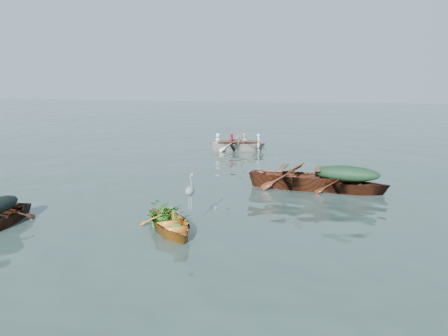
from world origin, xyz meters
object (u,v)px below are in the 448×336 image
object	(u,v)px
yellow_dinghy	(170,231)
rowed_boat	(238,151)
open_wooden_boat	(300,189)
heron	(190,196)
green_tarp_boat	(346,192)

from	to	relation	value
yellow_dinghy	rowed_boat	xyz separation A→B (m)	(-1.59, 13.13, 0.00)
open_wooden_boat	yellow_dinghy	bearing A→B (deg)	157.26
open_wooden_boat	heron	world-z (taller)	heron
green_tarp_boat	open_wooden_boat	distance (m)	1.54
yellow_dinghy	green_tarp_boat	bearing A→B (deg)	11.87
rowed_boat	heron	size ratio (longest dim) A/B	4.58
yellow_dinghy	rowed_boat	world-z (taller)	rowed_boat
yellow_dinghy	open_wooden_boat	world-z (taller)	open_wooden_boat
open_wooden_boat	heron	distance (m)	5.55
green_tarp_boat	open_wooden_boat	size ratio (longest dim) A/B	0.78
yellow_dinghy	rowed_boat	bearing A→B (deg)	56.97
yellow_dinghy	green_tarp_boat	world-z (taller)	green_tarp_boat
green_tarp_boat	rowed_boat	bearing A→B (deg)	40.44
heron	rowed_boat	bearing A→B (deg)	58.90
open_wooden_boat	green_tarp_boat	bearing A→B (deg)	-91.00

